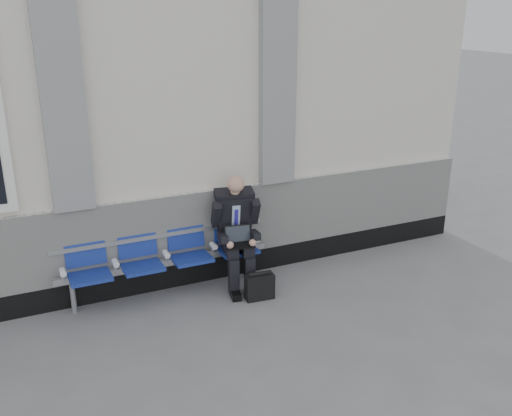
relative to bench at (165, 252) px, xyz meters
name	(u,v)px	position (x,y,z in m)	size (l,w,h in m)	color
bench	(165,252)	(0.00, 0.00, 0.00)	(2.60, 0.47, 0.91)	#9EA0A3
businessman	(236,227)	(0.88, -0.13, 0.22)	(0.61, 0.82, 1.43)	black
briefcase	(260,286)	(0.98, -0.61, -0.39)	(0.36, 0.18, 0.36)	black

